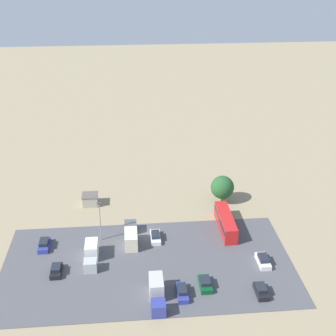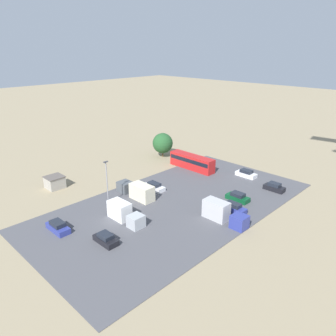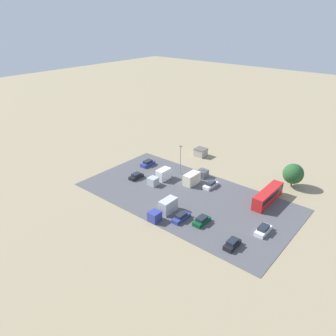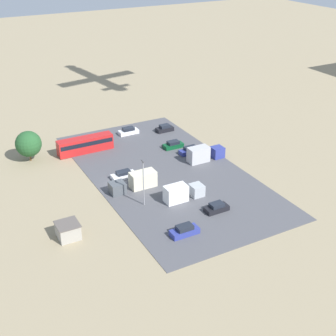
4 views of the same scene
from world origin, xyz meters
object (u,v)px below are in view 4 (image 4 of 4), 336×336
Objects in this scene: parked_car_5 at (173,145)px; parked_car_1 at (185,231)px; shed_building at (68,231)px; bus at (85,144)px; parked_car_2 at (217,208)px; parked_truck_2 at (204,154)px; parked_car_4 at (124,175)px; parked_car_3 at (128,131)px; parked_truck_0 at (136,182)px; parked_car_0 at (190,150)px; parked_car_6 at (165,129)px; parked_truck_1 at (182,193)px.

parked_car_1 is at bearing 154.12° from parked_car_5.
bus is at bearing 155.62° from shed_building.
parked_truck_2 reaches higher than parked_car_2.
parked_truck_2 is (0.91, 17.57, 0.86)m from parked_car_4.
parked_car_3 is (-41.01, 8.79, -0.03)m from parked_car_1.
parked_car_2 is 16.13m from parked_truck_0.
bus reaches higher than parked_car_4.
parked_truck_0 is (-16.86, -0.52, 0.68)m from parked_car_1.
parked_car_0 is 17.23m from parked_car_4.
shed_building reaches higher than parked_car_3.
parked_car_4 is at bearing -92.97° from parked_truck_2.
parked_car_2 is at bearing 19.14° from bus.
parked_car_6 is (-13.30, 0.92, 0.03)m from parked_car_0.
parked_car_5 is (-21.34, 30.37, -0.55)m from shed_building.
parked_car_2 is 1.00× the size of parked_car_6.
parked_truck_1 reaches higher than parked_car_3.
parked_car_1 is at bearing -27.59° from parked_truck_1.
parked_truck_1 reaches higher than parked_car_5.
parked_truck_1 is (12.32, 5.78, 0.78)m from parked_car_4.
parked_truck_2 is (17.57, -0.25, 0.78)m from parked_car_6.
parked_truck_1 is at bearing -45.94° from parked_truck_2.
parked_car_2 is (4.64, 24.36, -0.56)m from shed_building.
parked_truck_2 is (20.20, 7.91, 0.81)m from parked_car_3.
parked_truck_1 is at bearing 93.92° from shed_building.
parked_truck_2 is (4.27, 0.67, 0.81)m from parked_car_0.
parked_truck_2 is at bearing 8.92° from parked_car_0.
bus is 36.55m from parked_car_1.
bus is 1.61× the size of parked_truck_1.
parked_car_1 reaches higher than parked_car_5.
parked_car_3 is at bearing -158.61° from parked_truck_2.
parked_car_6 is (-38.38, 16.95, 0.00)m from parked_car_1.
parked_truck_1 is (19.89, -9.30, 0.73)m from parked_car_5.
parked_truck_1 is at bearing -35.35° from parked_car_0.
parked_truck_0 is at bearing 158.92° from parked_car_3.
parked_car_2 is 6.96m from parked_truck_1.
parked_car_4 is 0.64× the size of parked_truck_1.
parked_truck_2 is at bearing -92.97° from parked_car_4.
parked_car_4 is at bearing 26.22° from parked_car_2.
bus is 2.49× the size of parked_car_0.
parked_car_4 is at bearing 116.66° from parked_car_5.
parked_car_0 is 1.00× the size of parked_car_4.
parked_car_3 is at bearing 24.81° from parked_car_5.
parked_car_3 is 1.12× the size of parked_car_6.
shed_building is 35.29m from parked_truck_2.
parked_car_0 is at bearing 118.01° from shed_building.
parked_car_5 is 1.07× the size of parked_car_6.
bus is at bearing 67.92° from parked_car_5.
shed_building is at bearing 63.80° from parked_car_1.
parked_car_0 is 1.03× the size of parked_car_3.
parked_car_4 is 13.63m from parked_truck_1.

